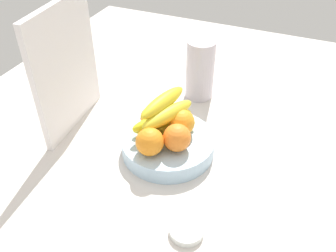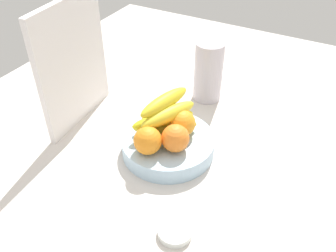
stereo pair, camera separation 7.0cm
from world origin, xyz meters
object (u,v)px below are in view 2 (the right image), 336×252
(orange_front_right, at_px, (182,123))
(thermos_tumbler, at_px, (208,71))
(banana_bunch, at_px, (165,116))
(cutting_board, at_px, (73,64))
(fruit_bowl, at_px, (168,144))
(orange_back_left, at_px, (148,141))
(jar_lid, at_px, (175,231))
(orange_center, at_px, (155,118))
(orange_front_left, at_px, (175,138))

(orange_front_right, bearing_deg, thermos_tumbler, 8.58)
(thermos_tumbler, bearing_deg, orange_front_right, -171.42)
(banana_bunch, distance_m, cutting_board, 0.30)
(orange_front_right, bearing_deg, fruit_bowl, 143.72)
(orange_back_left, bearing_deg, cutting_board, 73.63)
(thermos_tumbler, bearing_deg, banana_bunch, 178.89)
(fruit_bowl, xyz_separation_m, thermos_tumbler, (0.29, 0.01, 0.07))
(cutting_board, distance_m, thermos_tumbler, 0.41)
(fruit_bowl, height_order, jar_lid, fruit_bowl)
(banana_bunch, height_order, thermos_tumbler, thermos_tumbler)
(orange_center, bearing_deg, jar_lid, -142.26)
(orange_back_left, relative_size, banana_bunch, 0.37)
(orange_front_right, bearing_deg, orange_front_left, -168.48)
(orange_back_left, bearing_deg, banana_bunch, 0.74)
(banana_bunch, xyz_separation_m, thermos_tumbler, (0.27, -0.01, -0.00))
(orange_back_left, distance_m, banana_bunch, 0.09)
(fruit_bowl, distance_m, orange_front_right, 0.07)
(banana_bunch, distance_m, thermos_tumbler, 0.27)
(orange_front_left, relative_size, orange_center, 1.00)
(orange_front_left, relative_size, thermos_tumbler, 0.37)
(orange_back_left, bearing_deg, orange_front_left, -53.82)
(cutting_board, bearing_deg, orange_front_left, -101.40)
(orange_front_left, relative_size, orange_front_right, 1.00)
(orange_front_right, bearing_deg, cutting_board, 93.22)
(orange_front_right, xyz_separation_m, orange_back_left, (-0.10, 0.04, 0.00))
(cutting_board, bearing_deg, banana_bunch, -93.03)
(orange_back_left, height_order, banana_bunch, banana_bunch)
(orange_center, xyz_separation_m, thermos_tumbler, (0.27, -0.04, 0.01))
(banana_bunch, relative_size, jar_lid, 2.54)
(orange_front_left, height_order, orange_center, same)
(orange_center, relative_size, cutting_board, 0.20)
(orange_front_right, distance_m, jar_lid, 0.29)
(orange_front_left, bearing_deg, orange_front_right, 11.52)
(orange_back_left, distance_m, thermos_tumbler, 0.36)
(orange_front_right, height_order, orange_center, same)
(cutting_board, bearing_deg, fruit_bowl, -96.82)
(orange_front_left, bearing_deg, jar_lid, -152.35)
(orange_front_left, distance_m, orange_front_right, 0.06)
(orange_center, relative_size, banana_bunch, 0.37)
(orange_center, distance_m, thermos_tumbler, 0.27)
(fruit_bowl, bearing_deg, orange_back_left, 165.02)
(orange_back_left, bearing_deg, orange_front_right, -22.62)
(fruit_bowl, xyz_separation_m, orange_back_left, (-0.07, 0.02, 0.06))
(banana_bunch, bearing_deg, orange_back_left, -179.26)
(orange_back_left, height_order, jar_lid, orange_back_left)
(fruit_bowl, xyz_separation_m, orange_center, (0.02, 0.05, 0.06))
(thermos_tumbler, height_order, jar_lid, thermos_tumbler)
(orange_front_right, bearing_deg, orange_back_left, 157.38)
(orange_front_right, bearing_deg, jar_lid, -155.93)
(fruit_bowl, relative_size, orange_center, 3.48)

